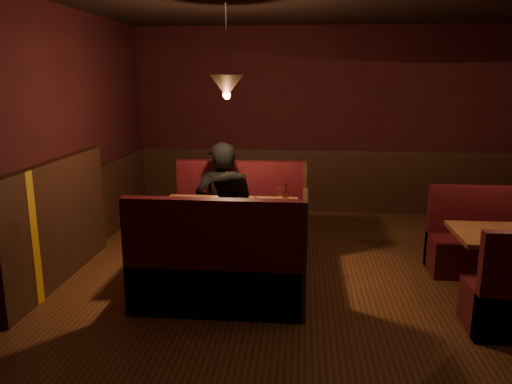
# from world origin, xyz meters

# --- Properties ---
(room) EXTENTS (6.02, 7.02, 2.92)m
(room) POSITION_xyz_m (-0.28, 0.05, 1.05)
(room) COLOR #4D2C16
(room) RESTS_ON ground
(main_table) EXTENTS (1.49, 0.90, 1.04)m
(main_table) POSITION_xyz_m (-1.14, 0.70, 0.61)
(main_table) COLOR brown
(main_table) RESTS_ON ground
(main_bench_far) EXTENTS (1.63, 0.58, 1.11)m
(main_bench_far) POSITION_xyz_m (-1.12, 1.55, 0.35)
(main_bench_far) COLOR black
(main_bench_far) RESTS_ON ground
(main_bench_near) EXTENTS (1.63, 0.58, 1.11)m
(main_bench_near) POSITION_xyz_m (-1.12, -0.14, 0.35)
(main_bench_near) COLOR black
(main_bench_near) RESTS_ON ground
(second_bench_far) EXTENTS (1.34, 0.50, 0.96)m
(second_bench_far) POSITION_xyz_m (1.75, 1.07, 0.30)
(second_bench_far) COLOR black
(second_bench_far) RESTS_ON ground
(diner_a) EXTENTS (0.75, 0.63, 1.74)m
(diner_a) POSITION_xyz_m (-1.34, 1.39, 0.87)
(diner_a) COLOR black
(diner_a) RESTS_ON ground
(diner_b) EXTENTS (0.94, 0.83, 1.62)m
(diner_b) POSITION_xyz_m (-0.99, 0.10, 0.81)
(diner_b) COLOR black
(diner_b) RESTS_ON ground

